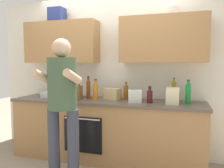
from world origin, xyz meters
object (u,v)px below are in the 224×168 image
object	(u,v)px
bottle_vinegar	(88,89)
cup_coffee	(81,94)
bottle_juice	(96,91)
grocery_bag_bread	(112,94)
bottle_wine	(150,96)
bottle_oil	(174,91)
bottle_syrup	(126,92)
bottle_soda	(188,93)
grocery_bag_rice	(173,96)
knife_block	(78,93)
person_standing	(62,99)
mixing_bowl	(49,95)
grocery_bag_produce	(135,96)

from	to	relation	value
bottle_vinegar	cup_coffee	xyz separation A→B (m)	(-0.20, 0.15, -0.11)
bottle_juice	grocery_bag_bread	world-z (taller)	bottle_juice
bottle_wine	bottle_oil	world-z (taller)	bottle_oil
bottle_syrup	bottle_soda	bearing A→B (deg)	-6.88
bottle_oil	bottle_juice	xyz separation A→B (m)	(-1.11, -0.23, -0.02)
bottle_vinegar	bottle_soda	xyz separation A→B (m)	(1.44, -0.02, -0.00)
grocery_bag_rice	knife_block	bearing A→B (deg)	-179.21
person_standing	bottle_vinegar	world-z (taller)	person_standing
bottle_juice	bottle_soda	bearing A→B (deg)	2.24
mixing_bowl	grocery_bag_rice	bearing A→B (deg)	-2.30
mixing_bowl	grocery_bag_bread	world-z (taller)	grocery_bag_bread
grocery_bag_produce	grocery_bag_rice	bearing A→B (deg)	-3.42
bottle_wine	knife_block	bearing A→B (deg)	-178.56
cup_coffee	grocery_bag_produce	xyz separation A→B (m)	(0.93, -0.22, 0.04)
person_standing	bottle_soda	bearing A→B (deg)	29.13
bottle_syrup	grocery_bag_bread	world-z (taller)	bottle_syrup
bottle_vinegar	bottle_soda	bearing A→B (deg)	-0.61
bottle_juice	bottle_oil	bearing A→B (deg)	11.64
person_standing	bottle_wine	world-z (taller)	person_standing
cup_coffee	grocery_bag_bread	xyz separation A→B (m)	(0.56, -0.09, 0.04)
bottle_wine	knife_block	xyz separation A→B (m)	(-1.06, -0.03, 0.01)
bottle_soda	mixing_bowl	size ratio (longest dim) A/B	1.18
bottle_vinegar	grocery_bag_rice	bearing A→B (deg)	-4.57
grocery_bag_bread	bottle_juice	bearing A→B (deg)	-149.46
bottle_vinegar	person_standing	bearing A→B (deg)	-89.13
person_standing	cup_coffee	distance (m)	0.99
bottle_soda	grocery_bag_rice	size ratio (longest dim) A/B	1.46
bottle_syrup	grocery_bag_bread	size ratio (longest dim) A/B	1.12
bottle_wine	grocery_bag_bread	world-z (taller)	bottle_wine
bottle_syrup	grocery_bag_rice	size ratio (longest dim) A/B	1.18
bottle_oil	cup_coffee	size ratio (longest dim) A/B	4.11
bottle_wine	bottle_oil	size ratio (longest dim) A/B	0.69
mixing_bowl	person_standing	bearing A→B (deg)	-48.77
bottle_wine	bottle_syrup	world-z (taller)	bottle_syrup
bottle_wine	grocery_bag_produce	bearing A→B (deg)	173.77
bottle_soda	grocery_bag_bread	world-z (taller)	bottle_soda
bottle_oil	mixing_bowl	world-z (taller)	bottle_oil
bottle_vinegar	grocery_bag_bread	bearing A→B (deg)	9.94
bottle_oil	knife_block	distance (m)	1.40
person_standing	bottle_soda	size ratio (longest dim) A/B	5.35
person_standing	bottle_juice	bearing A→B (deg)	80.03
bottle_oil	grocery_bag_bread	bearing A→B (deg)	-173.67
grocery_bag_rice	grocery_bag_bread	size ratio (longest dim) A/B	0.94
bottle_vinegar	bottle_syrup	world-z (taller)	bottle_vinegar
mixing_bowl	grocery_bag_rice	distance (m)	1.93
bottle_juice	bottle_wine	bearing A→B (deg)	-1.84
mixing_bowl	bottle_syrup	bearing A→B (deg)	5.14
bottle_vinegar	grocery_bag_bread	distance (m)	0.37
bottle_syrup	cup_coffee	bearing A→B (deg)	175.23
cup_coffee	grocery_bag_bread	bearing A→B (deg)	-9.13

